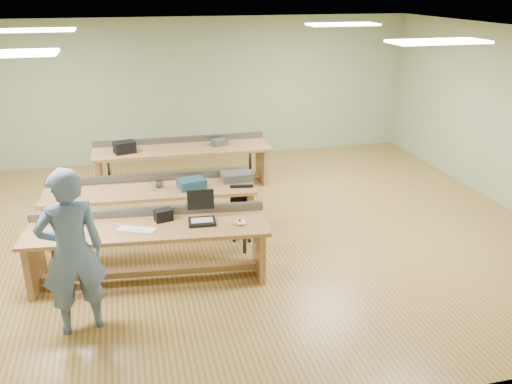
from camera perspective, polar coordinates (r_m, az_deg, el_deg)
floor at (r=8.49m, az=-3.86°, el=-4.27°), size 10.00×10.00×0.00m
ceiling at (r=7.70m, az=-4.43°, el=16.35°), size 10.00×10.00×0.00m
wall_back at (r=11.83m, az=-7.62°, el=10.57°), size 10.00×0.04×3.00m
wall_front at (r=4.35m, az=5.35°, el=-8.39°), size 10.00×0.04×3.00m
wall_right at (r=10.07m, az=25.35°, el=6.88°), size 0.04×8.00×3.00m
fluor_panels at (r=7.70m, az=-4.42°, el=16.12°), size 6.20×3.50×0.03m
workbench_front at (r=7.12m, az=-11.24°, el=-4.87°), size 3.13×1.14×0.86m
workbench_mid at (r=8.38m, az=-10.99°, el=-0.79°), size 3.18×1.05×0.86m
workbench_back at (r=10.35m, az=-7.76°, el=3.70°), size 3.29×0.95×0.86m
person at (r=6.13m, az=-18.84°, el=-6.03°), size 0.78×0.60×1.91m
laptop_base at (r=7.00m, az=-5.70°, el=-3.14°), size 0.37×0.31×0.04m
laptop_screen at (r=7.03m, az=-5.85°, el=-0.80°), size 0.35×0.04×0.27m
keyboard at (r=6.92m, az=-12.50°, el=-3.93°), size 0.50×0.34×0.03m
trackball_mouse at (r=6.93m, az=-1.62°, el=-3.18°), size 0.16×0.17×0.06m
camera_bag at (r=7.12m, az=-9.72°, el=-2.42°), size 0.25×0.19×0.15m
task_chair at (r=8.23m, az=-1.43°, el=-2.86°), size 0.49×0.49×0.79m
parts_bin_teal at (r=8.20m, az=-6.79°, el=0.90°), size 0.45×0.37×0.14m
parts_bin_grey at (r=8.46m, az=-2.07°, el=1.65°), size 0.47×0.31×0.13m
mug at (r=8.30m, az=-10.16°, el=0.85°), size 0.15×0.15×0.11m
drinks_can at (r=8.18m, az=-10.92°, el=0.54°), size 0.08×0.08×0.13m
storage_box_back at (r=10.12m, az=-13.67°, el=4.60°), size 0.42×0.35×0.21m
tray_back at (r=10.36m, az=-3.90°, el=5.25°), size 0.33×0.29×0.11m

